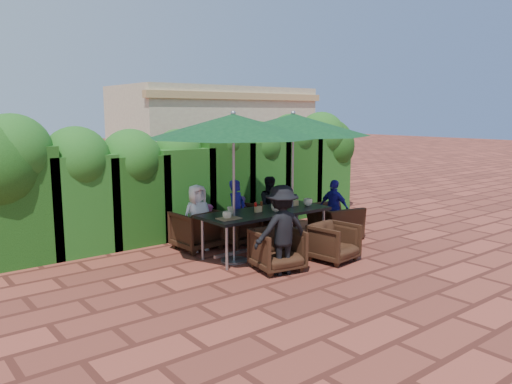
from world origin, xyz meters
TOP-DOWN VIEW (x-y plane):
  - ground at (0.00, 0.00)m, footprint 80.00×80.00m
  - dining_table at (-0.02, 0.18)m, footprint 2.34×0.90m
  - umbrella_left at (-0.73, 0.12)m, footprint 2.75×2.75m
  - umbrella_right at (0.62, 0.20)m, footprint 2.72×2.72m
  - chair_far_left at (-0.81, 1.15)m, footprint 0.79×0.74m
  - chair_far_mid at (-0.04, 1.01)m, footprint 0.81×0.77m
  - chair_far_right at (0.84, 1.10)m, footprint 0.94×0.91m
  - chair_near_left at (-0.48, -0.68)m, footprint 0.81×0.77m
  - chair_near_right at (0.58, -0.88)m, footprint 0.75×0.71m
  - chair_end_right at (1.77, 0.23)m, footprint 0.81×1.07m
  - adult_far_left at (-0.84, 1.07)m, footprint 0.60×0.37m
  - adult_far_mid at (0.02, 1.07)m, footprint 0.53×0.48m
  - adult_far_right at (0.91, 1.13)m, footprint 0.64×0.49m
  - adult_near_left at (-0.55, -0.84)m, footprint 0.93×0.56m
  - adult_end_right at (1.81, 0.27)m, footprint 0.43×0.70m
  - child_left at (-0.53, 1.14)m, footprint 0.34×0.30m
  - child_right at (0.34, 1.31)m, footprint 0.33×0.29m
  - pedestrian_a at (1.48, 4.25)m, footprint 1.48×1.30m
  - pedestrian_b at (2.78, 4.50)m, footprint 0.88×0.75m
  - pedestrian_c at (3.55, 4.18)m, footprint 1.07×1.08m
  - cup_a at (-0.91, 0.06)m, footprint 0.15×0.15m
  - cup_b at (-0.65, 0.33)m, footprint 0.13×0.13m
  - cup_c at (0.09, 0.04)m, footprint 0.17×0.17m
  - cup_d at (0.45, 0.37)m, footprint 0.14×0.14m
  - cup_e at (0.90, 0.08)m, footprint 0.17×0.17m
  - ketchup_bottle at (-0.22, 0.20)m, footprint 0.04×0.04m
  - sauce_bottle at (-0.08, 0.21)m, footprint 0.04×0.04m
  - serving_tray at (-0.89, 0.04)m, footprint 0.35×0.25m
  - number_block_left at (-0.18, 0.17)m, footprint 0.12×0.06m
  - number_block_right at (0.71, 0.21)m, footprint 0.12×0.06m
  - hedge_wall at (-0.18, 2.32)m, footprint 9.10×1.60m
  - building at (3.50, 6.99)m, footprint 6.20×3.08m

SIDE VIEW (x-z plane):
  - ground at x=0.00m, z-range 0.00..0.00m
  - chair_near_right at x=0.58m, z-range 0.00..0.69m
  - chair_near_left at x=-0.48m, z-range 0.00..0.72m
  - chair_far_mid at x=-0.04m, z-range 0.00..0.73m
  - chair_far_left at x=-0.81m, z-range 0.00..0.78m
  - chair_far_right at x=0.84m, z-range 0.00..0.79m
  - child_left at x=-0.53m, z-range 0.00..0.79m
  - child_right at x=0.34m, z-range 0.00..0.82m
  - chair_end_right at x=1.77m, z-range 0.00..0.84m
  - adult_end_right at x=1.81m, z-range 0.00..1.13m
  - adult_far_right at x=0.91m, z-range 0.00..1.18m
  - adult_far_left at x=-0.84m, z-range 0.00..1.18m
  - adult_far_mid at x=0.02m, z-range 0.00..1.19m
  - dining_table at x=-0.02m, z-range 0.30..1.05m
  - adult_near_left at x=-0.55m, z-range 0.00..1.37m
  - serving_tray at x=-0.89m, z-range 0.75..0.77m
  - pedestrian_a at x=1.48m, z-range 0.00..1.56m
  - pedestrian_b at x=2.78m, z-range 0.00..1.58m
  - number_block_left at x=-0.18m, z-range 0.75..0.85m
  - number_block_right at x=0.71m, z-range 0.75..0.85m
  - cup_a at x=-0.91m, z-range 0.75..0.87m
  - cup_b at x=-0.65m, z-range 0.75..0.87m
  - pedestrian_c at x=3.55m, z-range 0.00..1.63m
  - cup_d at x=0.45m, z-range 0.75..0.88m
  - cup_e at x=0.90m, z-range 0.75..0.88m
  - cup_c at x=0.09m, z-range 0.75..0.89m
  - ketchup_bottle at x=-0.22m, z-range 0.75..0.92m
  - sauce_bottle at x=-0.08m, z-range 0.75..0.92m
  - hedge_wall at x=-0.18m, z-range 0.10..2.55m
  - building at x=3.50m, z-range 0.01..3.21m
  - umbrella_right at x=0.62m, z-range 0.98..3.44m
  - umbrella_left at x=-0.73m, z-range 0.98..3.44m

